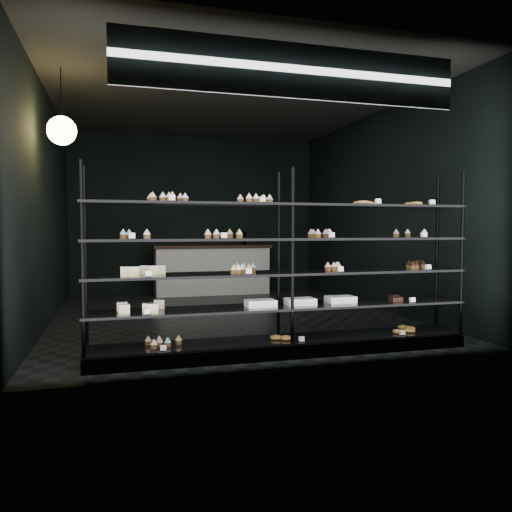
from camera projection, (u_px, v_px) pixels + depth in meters
name	position (u px, v px, depth m)	size (l,w,h in m)	color
room	(227.00, 209.00, 7.44)	(5.01, 6.01, 3.20)	black
display_shelf	(283.00, 294.00, 5.16)	(4.00, 0.50, 1.91)	black
signage	(295.00, 71.00, 4.57)	(3.30, 0.05, 0.50)	#0C143E
pendant_lamp	(62.00, 131.00, 5.81)	(0.33, 0.33, 0.90)	black
service_counter	(212.00, 269.00, 9.97)	(2.32, 0.65, 1.23)	silver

